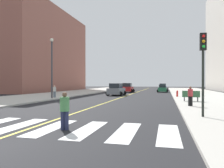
% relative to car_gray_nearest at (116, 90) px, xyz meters
% --- Properties ---
extents(sidewalk_kerb_east, '(10.00, 120.00, 0.15)m').
position_rel_car_gray_nearest_xyz_m(sidewalk_kerb_east, '(14.01, -10.02, -0.87)').
color(sidewalk_kerb_east, '#B2ADA3').
rests_on(sidewalk_kerb_east, ground).
extents(sidewalk_kerb_west, '(10.00, 120.00, 0.15)m').
position_rel_car_gray_nearest_xyz_m(sidewalk_kerb_west, '(-10.39, -10.02, -0.87)').
color(sidewalk_kerb_west, '#B2ADA3').
rests_on(sidewalk_kerb_west, ground).
extents(crosswalk_paint, '(13.50, 4.00, 0.01)m').
position_rel_car_gray_nearest_xyz_m(crosswalk_paint, '(1.81, -26.02, -0.94)').
color(crosswalk_paint, silver).
rests_on(crosswalk_paint, ground).
extents(lane_divider_paint, '(0.16, 80.00, 0.01)m').
position_rel_car_gray_nearest_xyz_m(lane_divider_paint, '(1.81, 9.98, -0.94)').
color(lane_divider_paint, yellow).
rests_on(lane_divider_paint, ground).
extents(low_rise_brick_west, '(16.00, 32.00, 20.40)m').
position_rel_car_gray_nearest_xyz_m(low_rise_brick_west, '(-25.08, 14.77, 9.26)').
color(low_rise_brick_west, '#8F5145').
rests_on(low_rise_brick_west, ground).
extents(car_gray_nearest, '(2.94, 4.59, 2.01)m').
position_rel_car_gray_nearest_xyz_m(car_gray_nearest, '(0.00, 0.00, 0.00)').
color(car_gray_nearest, slate).
rests_on(car_gray_nearest, ground).
extents(car_blue_second, '(2.74, 4.27, 1.87)m').
position_rel_car_gray_nearest_xyz_m(car_blue_second, '(7.19, 25.66, -0.06)').
color(car_blue_second, '#2D479E').
rests_on(car_blue_second, ground).
extents(car_red_third, '(2.87, 4.56, 2.03)m').
position_rel_car_gray_nearest_xyz_m(car_red_third, '(-0.14, 11.87, 0.01)').
color(car_red_third, red).
rests_on(car_red_third, ground).
extents(car_green_fourth, '(2.45, 3.90, 1.74)m').
position_rel_car_gray_nearest_xyz_m(car_green_fourth, '(7.30, 14.18, -0.13)').
color(car_green_fourth, '#236B42').
rests_on(car_green_fourth, ground).
extents(traffic_light_near_corner, '(0.36, 0.41, 4.89)m').
position_rel_car_gray_nearest_xyz_m(traffic_light_near_corner, '(10.11, -21.78, 2.64)').
color(traffic_light_near_corner, black).
rests_on(traffic_light_near_corner, sidewalk_kerb_east).
extents(park_bench, '(1.83, 0.68, 1.12)m').
position_rel_car_gray_nearest_xyz_m(park_bench, '(10.62, -10.73, -0.25)').
color(park_bench, '#33603D').
rests_on(park_bench, sidewalk_kerb_east).
extents(pedestrian_crossing, '(0.43, 0.43, 1.73)m').
position_rel_car_gray_nearest_xyz_m(pedestrian_crossing, '(3.52, -26.33, 0.01)').
color(pedestrian_crossing, '#232847').
rests_on(pedestrian_crossing, ground).
extents(pedestrian_waiting_east, '(0.42, 0.42, 1.68)m').
position_rel_car_gray_nearest_xyz_m(pedestrian_waiting_east, '(10.04, -15.76, 0.13)').
color(pedestrian_waiting_east, black).
rests_on(pedestrian_waiting_east, sidewalk_kerb_east).
extents(pedestrian_walking_west, '(0.40, 0.40, 1.62)m').
position_rel_car_gray_nearest_xyz_m(pedestrian_walking_west, '(-6.56, -8.74, 0.10)').
color(pedestrian_walking_west, slate).
rests_on(pedestrian_walking_west, sidewalk_kerb_west).
extents(fire_hydrant, '(0.26, 0.26, 0.89)m').
position_rel_car_gray_nearest_xyz_m(fire_hydrant, '(9.60, -3.02, -0.36)').
color(fire_hydrant, red).
rests_on(fire_hydrant, sidewalk_kerb_east).
extents(street_lamp, '(0.44, 0.44, 7.68)m').
position_rel_car_gray_nearest_xyz_m(street_lamp, '(-6.19, -10.11, 3.72)').
color(street_lamp, '#38383D').
rests_on(street_lamp, sidewalk_kerb_west).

